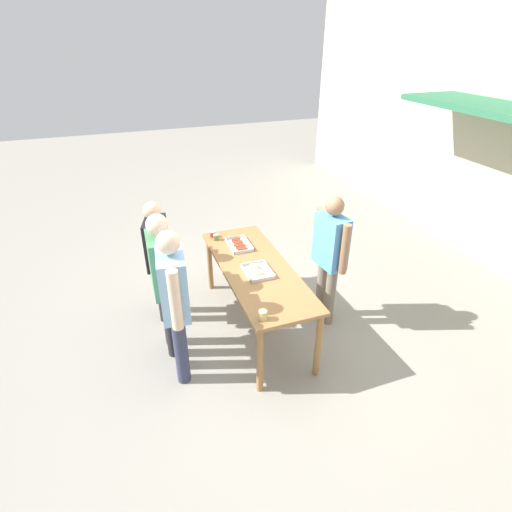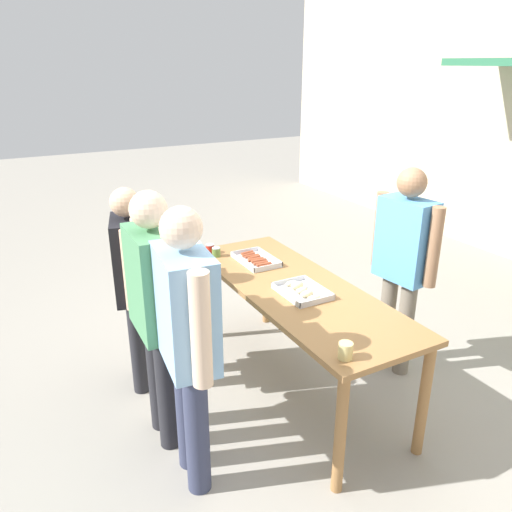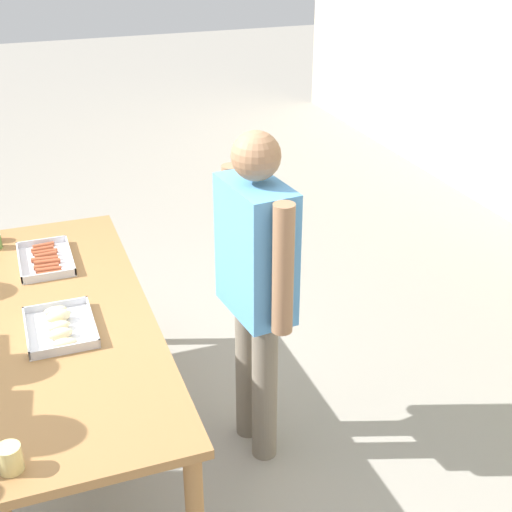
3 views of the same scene
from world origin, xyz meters
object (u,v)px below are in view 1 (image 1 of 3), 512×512
Objects in this scene: condiment_jar_mustard at (213,234)px; person_customer_with_cup at (174,296)px; food_tray_sausages at (239,245)px; person_customer_holding_hotdog at (158,252)px; food_tray_buns at (258,271)px; condiment_jar_ketchup at (216,237)px; beer_cup at (263,315)px; person_server_behind_table at (330,251)px; person_customer_waiting_in_line at (164,275)px.

condiment_jar_mustard is 1.63m from person_customer_with_cup.
food_tray_sausages is 0.24× the size of person_customer_with_cup.
person_customer_holding_hotdog reaches higher than food_tray_sausages.
person_customer_holding_hotdog is 1.10m from person_customer_with_cup.
food_tray_buns is 0.24× the size of person_customer_holding_hotdog.
beer_cup is (1.77, -0.01, 0.01)m from condiment_jar_ketchup.
beer_cup is (1.51, -0.25, 0.03)m from food_tray_sausages.
condiment_jar_mustard is at bearing -140.56° from person_server_behind_table.
beer_cup is 1.19m from person_customer_waiting_in_line.
person_server_behind_table reaches higher than person_customer_holding_hotdog.
food_tray_sausages is at bearing 170.64° from beer_cup.
food_tray_sausages is 0.69m from food_tray_buns.
person_customer_holding_hotdog reaches higher than condiment_jar_ketchup.
food_tray_buns is 1.09m from condiment_jar_mustard.
beer_cup is 0.06× the size of person_server_behind_table.
person_customer_with_cup is at bearing -43.35° from food_tray_sausages.
beer_cup reaches higher than condiment_jar_mustard.
person_customer_with_cup is (1.09, 0.02, 0.08)m from person_customer_holding_hotdog.
food_tray_buns is at bearing -110.07° from person_customer_holding_hotdog.
person_server_behind_table reaches higher than food_tray_buns.
beer_cup is (0.81, -0.25, 0.03)m from food_tray_buns.
person_customer_waiting_in_line is (-0.43, -0.04, -0.00)m from person_customer_with_cup.
food_tray_sausages is 1.17m from person_server_behind_table.
food_tray_buns is 0.22× the size of person_customer_with_cup.
person_customer_waiting_in_line is (0.64, -1.05, 0.14)m from food_tray_sausages.
beer_cup reaches higher than condiment_jar_ketchup.
food_tray_sausages is at bearing -57.38° from person_customer_waiting_in_line.
person_customer_with_cup reaches higher than condiment_jar_ketchup.
condiment_jar_ketchup is 0.80× the size of beer_cup.
food_tray_sausages is 4.29× the size of beer_cup.
food_tray_sausages is at bearing 41.76° from condiment_jar_ketchup.
food_tray_buns is 0.91m from person_server_behind_table.
person_customer_with_cup is 0.43m from person_customer_waiting_in_line.
person_customer_with_cup is 1.00× the size of person_customer_waiting_in_line.
condiment_jar_ketchup is 0.05× the size of person_server_behind_table.
person_server_behind_table is (-0.76, 1.15, 0.10)m from beer_cup.
person_customer_waiting_in_line is (0.66, -0.02, 0.07)m from person_customer_holding_hotdog.
person_customer_with_cup is at bearing -119.93° from beer_cup.
food_tray_sausages is 0.45m from condiment_jar_mustard.
person_customer_with_cup reaches higher than person_server_behind_table.
food_tray_sausages is 5.34× the size of condiment_jar_ketchup.
person_server_behind_table is at bearing 48.33° from condiment_jar_ketchup.
condiment_jar_ketchup reaches higher than food_tray_sausages.
condiment_jar_mustard is at bearing -21.92° from person_customer_with_cup.
person_customer_waiting_in_line reaches higher than food_tray_sausages.
food_tray_sausages is at bearing -76.43° from person_customer_holding_hotdog.
person_server_behind_table is at bearing 123.67° from beer_cup.
beer_cup is at bearing -0.27° from condiment_jar_ketchup.
person_customer_holding_hotdog reaches higher than food_tray_buns.
condiment_jar_ketchup reaches higher than food_tray_buns.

